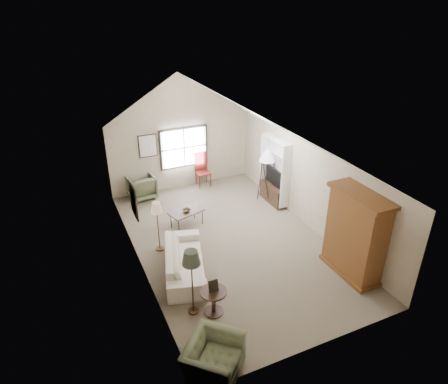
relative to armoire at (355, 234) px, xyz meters
name	(u,v)px	position (x,y,z in m)	size (l,w,h in m)	color
room_shell	(231,133)	(-2.18, 2.40, 2.11)	(5.01, 8.01, 4.00)	#726651
window	(184,148)	(-2.08, 6.36, 0.35)	(1.72, 0.08, 1.42)	black
skylight	(260,116)	(-0.88, 3.30, 2.12)	(0.80, 1.20, 0.52)	white
wall_art	(141,172)	(-4.06, 4.34, 0.63)	(1.97, 3.71, 0.88)	black
armoire	(355,234)	(0.00, 0.00, 0.00)	(0.60, 1.50, 2.20)	brown
tv_alcove	(275,170)	(0.16, 4.00, 0.05)	(0.32, 1.30, 2.10)	white
media_console	(273,193)	(0.14, 4.00, -0.80)	(0.34, 1.18, 0.60)	#382316
tv_panel	(274,176)	(0.14, 4.00, -0.18)	(0.05, 0.90, 0.55)	black
sofa	(184,260)	(-3.75, 1.71, -0.76)	(2.35, 0.92, 0.69)	#EFE5CF
armchair_near	(213,358)	(-4.26, -1.30, -0.75)	(1.07, 0.93, 0.69)	#606949
armchair_far	(141,187)	(-3.73, 6.10, -0.70)	(0.84, 0.87, 0.79)	#5C6446
coffee_table	(187,219)	(-2.97, 3.73, -0.85)	(0.99, 0.55, 0.51)	#3A2917
bowl	(186,210)	(-2.97, 3.73, -0.57)	(0.24, 0.24, 0.06)	#3B2818
side_table	(214,302)	(-3.65, 0.11, -0.81)	(0.59, 0.59, 0.59)	#351F16
side_chair	(203,170)	(-1.50, 6.10, -0.50)	(0.47, 0.47, 1.21)	maroon
tripod_lamp	(266,175)	(0.00, 4.24, -0.21)	(0.52, 0.52, 1.79)	silver
dark_lamp	(192,282)	(-4.05, 0.31, -0.28)	(0.39, 0.39, 1.64)	#242A1D
tan_lamp	(158,226)	(-4.05, 2.91, -0.36)	(0.29, 0.29, 1.47)	tan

